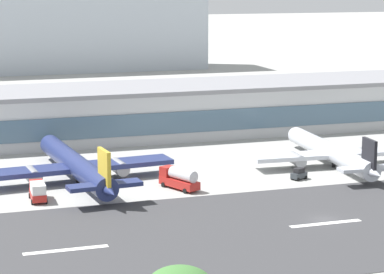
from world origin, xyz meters
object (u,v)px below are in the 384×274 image
Objects in this scene: distant_hotel_block at (58,16)px; airliner_black_tail_gate_1 at (333,154)px; service_fuel_truck_1 at (179,178)px; service_box_truck_2 at (38,191)px; terminal_building at (162,110)px; airliner_gold_tail_gate_0 at (78,167)px; service_baggage_tug_0 at (299,174)px.

distant_hotel_block is 191.57m from airliner_black_tail_gate_1.
distant_hotel_block is at bearing -26.89° from service_fuel_truck_1.
service_box_truck_2 is at bearing 65.78° from service_fuel_truck_1.
terminal_building is at bearing -36.79° from service_fuel_truck_1.
terminal_building reaches higher than service_fuel_truck_1.
airliner_gold_tail_gate_0 is 51.35m from airliner_black_tail_gate_1.
distant_hotel_block reaches higher than airliner_black_tail_gate_1.
service_fuel_truck_1 is 1.46× the size of service_box_truck_2.
terminal_building is 145.38m from distant_hotel_block.
distant_hotel_block reaches higher than airliner_gold_tail_gate_0.
service_baggage_tug_0 is at bearing -109.69° from airliner_gold_tail_gate_0.
airliner_black_tail_gate_1 is (51.25, -3.13, -0.29)m from airliner_gold_tail_gate_0.
distant_hotel_block is at bearing -111.24° from service_baggage_tug_0.
airliner_gold_tail_gate_0 is 7.62× the size of service_box_truck_2.
airliner_gold_tail_gate_0 is at bearing 89.56° from airliner_black_tail_gate_1.
service_baggage_tug_0 is (15.31, -195.90, -21.43)m from distant_hotel_block.
service_baggage_tug_0 is (12.46, -51.48, -5.00)m from terminal_building.
service_baggage_tug_0 is at bearing -76.39° from terminal_building.
airliner_gold_tail_gate_0 reaches higher than service_fuel_truck_1.
distant_hotel_block is (-2.85, 144.42, 16.43)m from terminal_building.
airliner_black_tail_gate_1 is 11.69× the size of service_baggage_tug_0.
terminal_building is at bearing 30.89° from airliner_black_tail_gate_1.
service_box_truck_2 reaches higher than service_baggage_tug_0.
distant_hotel_block is 33.73× the size of service_baggage_tug_0.
service_baggage_tug_0 is 0.41× the size of service_fuel_truck_1.
service_fuel_truck_1 is at bearing -102.35° from terminal_building.
terminal_building is at bearing -39.44° from airliner_gold_tail_gate_0.
service_box_truck_2 is at bearing 134.22° from airliner_gold_tail_gate_0.
airliner_black_tail_gate_1 reaches higher than service_fuel_truck_1.
service_fuel_truck_1 is (-8.39, -195.76, -20.45)m from distant_hotel_block.
distant_hotel_block is 199.81m from service_box_truck_2.
service_box_truck_2 is at bearing -99.77° from distant_hotel_block.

